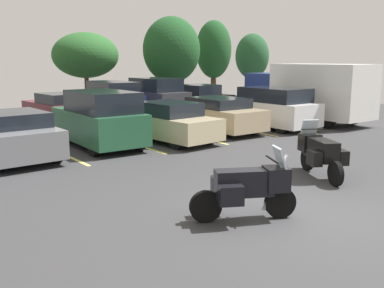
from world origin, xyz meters
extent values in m
cube|color=#38383A|center=(0.00, 0.00, -0.05)|extent=(44.00, 44.00, 0.10)
cylinder|color=black|center=(-0.42, -0.05, 0.30)|extent=(0.59, 0.39, 0.61)
cylinder|color=black|center=(-1.71, 0.63, 0.30)|extent=(0.59, 0.39, 0.61)
cube|color=black|center=(-1.06, 0.29, 0.73)|extent=(1.14, 0.84, 0.50)
cylinder|color=#B2B2B7|center=(-0.53, 0.00, 0.70)|extent=(0.47, 0.29, 1.08)
cylinder|color=black|center=(-0.60, 0.04, 1.16)|extent=(0.32, 0.56, 0.04)
cube|color=black|center=(-0.51, -0.01, 0.78)|extent=(0.60, 0.61, 0.45)
cube|color=#B2C1CC|center=(-0.47, -0.03, 1.20)|extent=(0.35, 0.46, 0.39)
cube|color=black|center=(-1.20, 0.73, 0.60)|extent=(0.50, 0.42, 0.36)
cube|color=black|center=(-1.51, 0.16, 0.60)|extent=(0.50, 0.42, 0.36)
cylinder|color=black|center=(2.99, 1.99, 0.30)|extent=(0.38, 0.60, 0.61)
cylinder|color=black|center=(2.28, 0.59, 0.30)|extent=(0.38, 0.60, 0.61)
cube|color=black|center=(2.64, 1.29, 0.74)|extent=(0.91, 1.24, 0.52)
cylinder|color=#B2B2B7|center=(2.94, 1.89, 0.70)|extent=(0.29, 0.47, 1.08)
cylinder|color=black|center=(2.90, 1.81, 1.18)|extent=(0.57, 0.31, 0.04)
cube|color=black|center=(2.95, 1.90, 0.79)|extent=(0.65, 0.62, 0.46)
cube|color=#B2C1CC|center=(2.97, 1.95, 1.22)|extent=(0.47, 0.34, 0.39)
cube|color=black|center=(2.16, 1.14, 0.60)|extent=(0.41, 0.50, 0.36)
cube|color=black|center=(2.79, 0.82, 0.60)|extent=(0.41, 0.50, 0.36)
cube|color=#EAE066|center=(-1.60, 8.36, 0.00)|extent=(0.12, 4.65, 0.01)
cube|color=#EAE066|center=(1.06, 8.36, 0.00)|extent=(0.12, 4.65, 0.01)
cube|color=#EAE066|center=(3.72, 8.36, 0.00)|extent=(0.12, 4.65, 0.01)
cube|color=#EAE066|center=(6.39, 8.36, 0.00)|extent=(0.12, 4.65, 0.01)
cube|color=#EAE066|center=(9.05, 8.36, 0.00)|extent=(0.12, 4.65, 0.01)
cube|color=slate|center=(-3.10, 8.47, 0.63)|extent=(2.09, 4.45, 0.82)
cube|color=black|center=(-3.09, 8.12, 1.26)|extent=(1.86, 2.15, 0.43)
cylinder|color=black|center=(-2.31, 9.99, 0.34)|extent=(0.24, 0.68, 0.67)
cylinder|color=black|center=(-2.21, 7.01, 0.34)|extent=(0.24, 0.68, 0.67)
cube|color=#235638|center=(-0.09, 8.59, 0.74)|extent=(1.98, 4.34, 1.03)
cube|color=black|center=(-0.10, 8.20, 1.61)|extent=(1.79, 2.84, 0.70)
cylinder|color=black|center=(-0.84, 10.07, 0.35)|extent=(0.24, 0.71, 0.71)
cylinder|color=black|center=(0.75, 10.02, 0.35)|extent=(0.24, 0.71, 0.71)
cylinder|color=black|center=(-0.93, 7.15, 0.35)|extent=(0.24, 0.71, 0.71)
cylinder|color=black|center=(0.66, 7.10, 0.35)|extent=(0.24, 0.71, 0.71)
cube|color=#C1B289|center=(2.39, 8.01, 0.59)|extent=(2.10, 4.60, 0.76)
cube|color=black|center=(2.40, 7.85, 1.22)|extent=(1.79, 2.23, 0.49)
cylinder|color=black|center=(1.52, 9.48, 0.32)|extent=(0.27, 0.66, 0.64)
cylinder|color=black|center=(3.03, 9.59, 0.32)|extent=(0.27, 0.66, 0.64)
cylinder|color=black|center=(1.75, 6.44, 0.32)|extent=(0.27, 0.66, 0.64)
cylinder|color=black|center=(3.26, 6.55, 0.32)|extent=(0.27, 0.66, 0.64)
cube|color=tan|center=(5.22, 8.66, 0.63)|extent=(1.99, 4.84, 0.82)
cube|color=black|center=(5.21, 8.36, 1.25)|extent=(1.79, 2.39, 0.40)
cylinder|color=black|center=(4.43, 10.31, 0.34)|extent=(0.23, 0.69, 0.69)
cylinder|color=black|center=(6.07, 10.28, 0.34)|extent=(0.23, 0.69, 0.69)
cylinder|color=black|center=(4.37, 7.05, 0.34)|extent=(0.23, 0.69, 0.69)
cylinder|color=black|center=(6.01, 7.01, 0.34)|extent=(0.23, 0.69, 0.69)
cube|color=white|center=(7.89, 8.04, 0.69)|extent=(1.95, 4.63, 0.98)
cube|color=black|center=(7.89, 7.68, 1.49)|extent=(1.79, 2.94, 0.61)
cylinder|color=black|center=(7.06, 9.61, 0.31)|extent=(0.22, 0.62, 0.62)
cylinder|color=black|center=(8.74, 9.61, 0.31)|extent=(0.22, 0.62, 0.62)
cylinder|color=black|center=(7.05, 6.47, 0.31)|extent=(0.22, 0.62, 0.62)
cylinder|color=black|center=(8.72, 6.47, 0.31)|extent=(0.22, 0.62, 0.62)
cube|color=maroon|center=(0.96, 15.31, 0.59)|extent=(2.14, 4.68, 0.74)
cube|color=black|center=(0.99, 14.98, 1.19)|extent=(1.82, 2.30, 0.47)
cylinder|color=black|center=(0.08, 16.80, 0.34)|extent=(0.27, 0.69, 0.67)
cylinder|color=black|center=(1.62, 16.92, 0.34)|extent=(0.27, 0.69, 0.67)
cylinder|color=black|center=(0.30, 13.71, 0.34)|extent=(0.27, 0.69, 0.67)
cylinder|color=black|center=(1.85, 13.82, 0.34)|extent=(0.27, 0.69, 0.67)
cube|color=navy|center=(3.62, 15.02, 0.75)|extent=(2.17, 4.82, 1.10)
cube|color=black|center=(3.59, 14.68, 1.61)|extent=(1.90, 3.21, 0.62)
cylinder|color=black|center=(2.99, 16.67, 0.31)|extent=(0.27, 0.64, 0.63)
cylinder|color=black|center=(4.52, 16.55, 0.31)|extent=(0.27, 0.64, 0.63)
cylinder|color=black|center=(2.73, 13.49, 0.31)|extent=(0.27, 0.64, 0.63)
cylinder|color=black|center=(4.26, 13.37, 0.31)|extent=(0.27, 0.64, 0.63)
cube|color=#38383D|center=(6.29, 15.13, 0.76)|extent=(1.97, 4.62, 1.12)
cube|color=black|center=(6.29, 14.85, 1.67)|extent=(1.79, 2.87, 0.70)
cylinder|color=black|center=(5.44, 16.68, 0.30)|extent=(0.23, 0.60, 0.60)
cylinder|color=black|center=(7.08, 16.71, 0.30)|extent=(0.23, 0.60, 0.60)
cylinder|color=black|center=(5.49, 13.56, 0.30)|extent=(0.23, 0.60, 0.60)
cylinder|color=black|center=(7.13, 13.59, 0.30)|extent=(0.23, 0.60, 0.60)
cube|color=black|center=(8.95, 14.79, 0.65)|extent=(2.31, 4.71, 0.84)
cube|color=black|center=(8.98, 14.44, 1.33)|extent=(1.94, 2.07, 0.52)
cylinder|color=black|center=(7.98, 16.27, 0.35)|extent=(0.28, 0.71, 0.69)
cylinder|color=black|center=(9.65, 16.41, 0.35)|extent=(0.28, 0.71, 0.69)
cylinder|color=black|center=(8.24, 13.17, 0.35)|extent=(0.28, 0.71, 0.69)
cylinder|color=black|center=(9.91, 13.31, 0.35)|extent=(0.28, 0.71, 0.69)
cube|color=navy|center=(10.70, 10.44, 1.33)|extent=(2.25, 1.84, 1.95)
cube|color=white|center=(10.64, 7.24, 1.58)|extent=(2.30, 4.65, 2.44)
cylinder|color=black|center=(9.78, 10.39, 0.45)|extent=(0.32, 0.91, 0.90)
cylinder|color=black|center=(11.63, 10.36, 0.45)|extent=(0.32, 0.91, 0.90)
cylinder|color=black|center=(9.70, 6.23, 0.45)|extent=(0.32, 0.91, 0.90)
cylinder|color=black|center=(11.55, 6.20, 0.45)|extent=(0.32, 0.91, 0.90)
cylinder|color=#4C3823|center=(10.47, 19.36, 0.72)|extent=(0.32, 0.32, 1.44)
ellipsoid|color=#1E4C23|center=(10.47, 19.36, 3.65)|extent=(3.87, 3.87, 4.42)
cylinder|color=#4C3823|center=(4.96, 20.90, 0.93)|extent=(0.27, 0.27, 1.85)
ellipsoid|color=#285B28|center=(4.96, 20.90, 3.27)|extent=(4.13, 4.13, 2.83)
cylinder|color=#4C3823|center=(19.48, 20.73, 0.72)|extent=(0.34, 0.34, 1.45)
ellipsoid|color=#23512D|center=(19.48, 20.73, 3.28)|extent=(2.76, 2.76, 3.66)
cylinder|color=#4C3823|center=(15.14, 20.49, 0.80)|extent=(0.41, 0.41, 1.60)
ellipsoid|color=#1E4C23|center=(15.14, 20.49, 3.76)|extent=(2.69, 2.69, 4.33)
camera|label=1|loc=(-6.58, -5.37, 2.99)|focal=40.70mm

